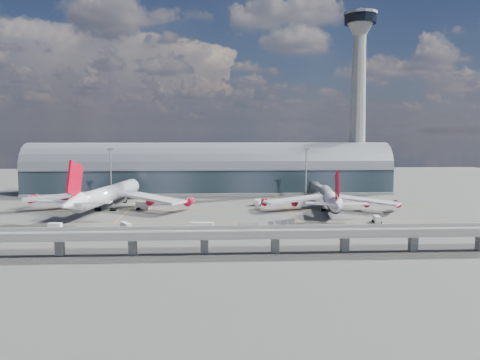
{
  "coord_description": "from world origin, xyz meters",
  "views": [
    {
      "loc": [
        3.36,
        -184.14,
        34.43
      ],
      "look_at": [
        13.38,
        10.0,
        14.0
      ],
      "focal_mm": 35.0,
      "sensor_mm": 36.0,
      "label": 1
    }
  ],
  "objects_px": {
    "floodlight_mast_left": "(111,172)",
    "service_truck_5": "(143,206)",
    "cargo_train_1": "(282,223)",
    "floodlight_mast_right": "(306,171)",
    "service_truck_1": "(55,227)",
    "service_truck_4": "(258,202)",
    "airliner_right": "(330,199)",
    "airliner_left": "(107,194)",
    "service_truck_3": "(377,219)",
    "cargo_train_0": "(248,225)",
    "service_truck_0": "(126,226)",
    "control_tower": "(358,101)",
    "cargo_train_2": "(374,229)",
    "service_truck_2": "(202,226)"
  },
  "relations": [
    {
      "from": "airliner_right",
      "to": "cargo_train_2",
      "type": "relative_size",
      "value": 7.6
    },
    {
      "from": "service_truck_2",
      "to": "cargo_train_1",
      "type": "xyz_separation_m",
      "value": [
        28.83,
        7.16,
        -0.53
      ]
    },
    {
      "from": "floodlight_mast_right",
      "to": "cargo_train_2",
      "type": "height_order",
      "value": "floodlight_mast_right"
    },
    {
      "from": "floodlight_mast_right",
      "to": "floodlight_mast_left",
      "type": "bearing_deg",
      "value": 180.0
    },
    {
      "from": "cargo_train_0",
      "to": "service_truck_0",
      "type": "bearing_deg",
      "value": 90.46
    },
    {
      "from": "floodlight_mast_left",
      "to": "service_truck_5",
      "type": "distance_m",
      "value": 41.73
    },
    {
      "from": "control_tower",
      "to": "service_truck_0",
      "type": "height_order",
      "value": "control_tower"
    },
    {
      "from": "floodlight_mast_left",
      "to": "floodlight_mast_right",
      "type": "distance_m",
      "value": 100.0
    },
    {
      "from": "floodlight_mast_left",
      "to": "service_truck_3",
      "type": "relative_size",
      "value": 4.65
    },
    {
      "from": "floodlight_mast_right",
      "to": "service_truck_2",
      "type": "height_order",
      "value": "floodlight_mast_right"
    },
    {
      "from": "control_tower",
      "to": "service_truck_3",
      "type": "bearing_deg",
      "value": -102.34
    },
    {
      "from": "airliner_left",
      "to": "service_truck_1",
      "type": "distance_m",
      "value": 42.65
    },
    {
      "from": "cargo_train_2",
      "to": "cargo_train_0",
      "type": "bearing_deg",
      "value": 87.43
    },
    {
      "from": "control_tower",
      "to": "floodlight_mast_left",
      "type": "relative_size",
      "value": 4.01
    },
    {
      "from": "service_truck_0",
      "to": "cargo_train_1",
      "type": "distance_m",
      "value": 55.8
    },
    {
      "from": "service_truck_4",
      "to": "cargo_train_1",
      "type": "height_order",
      "value": "service_truck_4"
    },
    {
      "from": "floodlight_mast_right",
      "to": "service_truck_3",
      "type": "relative_size",
      "value": 4.65
    },
    {
      "from": "service_truck_1",
      "to": "cargo_train_1",
      "type": "bearing_deg",
      "value": -80.05
    },
    {
      "from": "cargo_train_2",
      "to": "floodlight_mast_right",
      "type": "bearing_deg",
      "value": 14.55
    },
    {
      "from": "service_truck_5",
      "to": "service_truck_1",
      "type": "bearing_deg",
      "value": 175.13
    },
    {
      "from": "airliner_right",
      "to": "cargo_train_0",
      "type": "distance_m",
      "value": 51.7
    },
    {
      "from": "airliner_left",
      "to": "service_truck_4",
      "type": "bearing_deg",
      "value": 17.59
    },
    {
      "from": "service_truck_2",
      "to": "cargo_train_0",
      "type": "distance_m",
      "value": 16.56
    },
    {
      "from": "airliner_right",
      "to": "airliner_left",
      "type": "bearing_deg",
      "value": -175.71
    },
    {
      "from": "service_truck_0",
      "to": "service_truck_3",
      "type": "distance_m",
      "value": 92.57
    },
    {
      "from": "airliner_right",
      "to": "cargo_train_1",
      "type": "distance_m",
      "value": 40.2
    },
    {
      "from": "floodlight_mast_right",
      "to": "service_truck_3",
      "type": "xyz_separation_m",
      "value": [
        13.92,
        -68.38,
        -12.33
      ]
    },
    {
      "from": "service_truck_2",
      "to": "floodlight_mast_left",
      "type": "bearing_deg",
      "value": 36.96
    },
    {
      "from": "control_tower",
      "to": "cargo_train_0",
      "type": "bearing_deg",
      "value": -124.18
    },
    {
      "from": "cargo_train_1",
      "to": "service_truck_5",
      "type": "bearing_deg",
      "value": 73.69
    },
    {
      "from": "service_truck_5",
      "to": "cargo_train_0",
      "type": "height_order",
      "value": "service_truck_5"
    },
    {
      "from": "floodlight_mast_right",
      "to": "service_truck_4",
      "type": "xyz_separation_m",
      "value": [
        -27.45,
        -25.48,
        -12.22
      ]
    },
    {
      "from": "service_truck_4",
      "to": "cargo_train_0",
      "type": "bearing_deg",
      "value": -87.91
    },
    {
      "from": "service_truck_0",
      "to": "cargo_train_1",
      "type": "relative_size",
      "value": 0.56
    },
    {
      "from": "floodlight_mast_left",
      "to": "airliner_right",
      "type": "height_order",
      "value": "floodlight_mast_left"
    },
    {
      "from": "service_truck_1",
      "to": "service_truck_4",
      "type": "height_order",
      "value": "service_truck_4"
    },
    {
      "from": "airliner_right",
      "to": "cargo_train_1",
      "type": "bearing_deg",
      "value": -121.79
    },
    {
      "from": "floodlight_mast_right",
      "to": "cargo_train_0",
      "type": "distance_m",
      "value": 84.37
    },
    {
      "from": "service_truck_4",
      "to": "cargo_train_0",
      "type": "relative_size",
      "value": 0.68
    },
    {
      "from": "airliner_right",
      "to": "cargo_train_2",
      "type": "xyz_separation_m",
      "value": [
        4.47,
        -43.83,
        -4.24
      ]
    },
    {
      "from": "floodlight_mast_left",
      "to": "service_truck_5",
      "type": "relative_size",
      "value": 3.56
    },
    {
      "from": "airliner_left",
      "to": "service_truck_2",
      "type": "height_order",
      "value": "airliner_left"
    },
    {
      "from": "floodlight_mast_left",
      "to": "floodlight_mast_right",
      "type": "height_order",
      "value": "same"
    },
    {
      "from": "service_truck_2",
      "to": "cargo_train_2",
      "type": "relative_size",
      "value": 0.96
    },
    {
      "from": "airliner_left",
      "to": "cargo_train_2",
      "type": "distance_m",
      "value": 113.33
    },
    {
      "from": "service_truck_4",
      "to": "service_truck_5",
      "type": "xyz_separation_m",
      "value": [
        -51.23,
        -8.33,
        0.26
      ]
    },
    {
      "from": "floodlight_mast_right",
      "to": "service_truck_5",
      "type": "relative_size",
      "value": 3.56
    },
    {
      "from": "floodlight_mast_left",
      "to": "floodlight_mast_right",
      "type": "relative_size",
      "value": 1.0
    },
    {
      "from": "airliner_right",
      "to": "service_truck_4",
      "type": "height_order",
      "value": "airliner_right"
    },
    {
      "from": "service_truck_5",
      "to": "cargo_train_2",
      "type": "xyz_separation_m",
      "value": [
        85.99,
        -50.95,
        -0.72
      ]
    }
  ]
}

